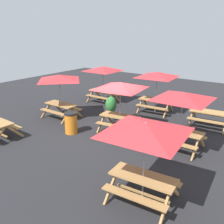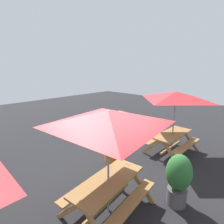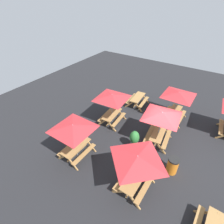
{
  "view_description": "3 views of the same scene",
  "coord_description": "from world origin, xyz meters",
  "px_view_note": "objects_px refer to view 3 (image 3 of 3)",
  "views": [
    {
      "loc": [
        -6.14,
        8.65,
        4.5
      ],
      "look_at": [
        0.14,
        -0.16,
        0.9
      ],
      "focal_mm": 40.0,
      "sensor_mm": 36.0,
      "label": 1
    },
    {
      "loc": [
        -2.5,
        -2.6,
        3.09
      ],
      "look_at": [
        3.75,
        3.4,
        0.9
      ],
      "focal_mm": 28.0,
      "sensor_mm": 36.0,
      "label": 2
    },
    {
      "loc": [
        8.01,
        1.73,
        8.0
      ],
      "look_at": [
        -0.29,
        -3.76,
        0.9
      ],
      "focal_mm": 28.0,
      "sensor_mm": 36.0,
      "label": 3
    }
  ],
  "objects_px": {
    "picnic_table_2": "(112,99)",
    "potted_plant_0": "(134,139)",
    "picnic_table_7": "(138,99)",
    "picnic_table_1": "(73,129)",
    "picnic_table_5": "(162,117)",
    "picnic_table_4": "(178,96)",
    "picnic_table_3": "(137,161)",
    "trash_bin_orange": "(173,165)"
  },
  "relations": [
    {
      "from": "trash_bin_orange",
      "to": "picnic_table_2",
      "type": "bearing_deg",
      "value": -109.71
    },
    {
      "from": "picnic_table_2",
      "to": "picnic_table_3",
      "type": "relative_size",
      "value": 1.21
    },
    {
      "from": "picnic_table_3",
      "to": "picnic_table_4",
      "type": "distance_m",
      "value": 6.46
    },
    {
      "from": "picnic_table_1",
      "to": "trash_bin_orange",
      "type": "relative_size",
      "value": 2.89
    },
    {
      "from": "picnic_table_1",
      "to": "picnic_table_7",
      "type": "xyz_separation_m",
      "value": [
        -6.78,
        0.44,
        -1.43
      ]
    },
    {
      "from": "picnic_table_7",
      "to": "picnic_table_5",
      "type": "bearing_deg",
      "value": 38.87
    },
    {
      "from": "picnic_table_5",
      "to": "potted_plant_0",
      "type": "height_order",
      "value": "picnic_table_5"
    },
    {
      "from": "picnic_table_1",
      "to": "picnic_table_4",
      "type": "relative_size",
      "value": 1.0
    },
    {
      "from": "picnic_table_3",
      "to": "picnic_table_7",
      "type": "distance_m",
      "value": 7.63
    },
    {
      "from": "picnic_table_3",
      "to": "picnic_table_7",
      "type": "bearing_deg",
      "value": -153.43
    },
    {
      "from": "picnic_table_3",
      "to": "picnic_table_5",
      "type": "bearing_deg",
      "value": -175.14
    },
    {
      "from": "potted_plant_0",
      "to": "picnic_table_5",
      "type": "bearing_deg",
      "value": 140.64
    },
    {
      "from": "trash_bin_orange",
      "to": "potted_plant_0",
      "type": "xyz_separation_m",
      "value": [
        -0.45,
        -2.47,
        0.2
      ]
    },
    {
      "from": "picnic_table_2",
      "to": "picnic_table_1",
      "type": "bearing_deg",
      "value": -3.83
    },
    {
      "from": "picnic_table_2",
      "to": "potted_plant_0",
      "type": "height_order",
      "value": "picnic_table_2"
    },
    {
      "from": "picnic_table_7",
      "to": "potted_plant_0",
      "type": "xyz_separation_m",
      "value": [
        4.41,
        1.99,
        0.13
      ]
    },
    {
      "from": "picnic_table_1",
      "to": "picnic_table_4",
      "type": "distance_m",
      "value": 7.38
    },
    {
      "from": "picnic_table_1",
      "to": "picnic_table_2",
      "type": "bearing_deg",
      "value": -179.16
    },
    {
      "from": "picnic_table_5",
      "to": "picnic_table_7",
      "type": "bearing_deg",
      "value": -143.3
    },
    {
      "from": "picnic_table_2",
      "to": "trash_bin_orange",
      "type": "bearing_deg",
      "value": 66.04
    },
    {
      "from": "picnic_table_1",
      "to": "picnic_table_3",
      "type": "relative_size",
      "value": 1.21
    },
    {
      "from": "picnic_table_4",
      "to": "picnic_table_5",
      "type": "relative_size",
      "value": 1.01
    },
    {
      "from": "picnic_table_7",
      "to": "trash_bin_orange",
      "type": "relative_size",
      "value": 1.94
    },
    {
      "from": "picnic_table_4",
      "to": "trash_bin_orange",
      "type": "bearing_deg",
      "value": 16.87
    },
    {
      "from": "picnic_table_2",
      "to": "picnic_table_3",
      "type": "distance_m",
      "value": 5.22
    },
    {
      "from": "picnic_table_2",
      "to": "picnic_table_4",
      "type": "xyz_separation_m",
      "value": [
        -2.78,
        3.58,
        0.0
      ]
    },
    {
      "from": "picnic_table_2",
      "to": "potted_plant_0",
      "type": "distance_m",
      "value": 3.08
    },
    {
      "from": "picnic_table_7",
      "to": "picnic_table_3",
      "type": "bearing_deg",
      "value": 21.17
    },
    {
      "from": "picnic_table_7",
      "to": "picnic_table_1",
      "type": "bearing_deg",
      "value": -8.21
    },
    {
      "from": "picnic_table_3",
      "to": "picnic_table_7",
      "type": "xyz_separation_m",
      "value": [
        -6.76,
        -3.24,
        -1.43
      ]
    },
    {
      "from": "picnic_table_1",
      "to": "picnic_table_7",
      "type": "distance_m",
      "value": 6.94
    },
    {
      "from": "picnic_table_1",
      "to": "trash_bin_orange",
      "type": "bearing_deg",
      "value": 111.84
    },
    {
      "from": "picnic_table_1",
      "to": "picnic_table_2",
      "type": "height_order",
      "value": "same"
    },
    {
      "from": "picnic_table_2",
      "to": "picnic_table_7",
      "type": "distance_m",
      "value": 3.43
    },
    {
      "from": "picnic_table_5",
      "to": "picnic_table_7",
      "type": "height_order",
      "value": "picnic_table_5"
    },
    {
      "from": "picnic_table_1",
      "to": "picnic_table_3",
      "type": "distance_m",
      "value": 3.69
    },
    {
      "from": "picnic_table_1",
      "to": "picnic_table_5",
      "type": "bearing_deg",
      "value": 136.72
    },
    {
      "from": "picnic_table_5",
      "to": "picnic_table_2",
      "type": "bearing_deg",
      "value": -98.1
    },
    {
      "from": "picnic_table_5",
      "to": "picnic_table_3",
      "type": "bearing_deg",
      "value": -2.71
    },
    {
      "from": "potted_plant_0",
      "to": "picnic_table_2",
      "type": "bearing_deg",
      "value": -118.16
    },
    {
      "from": "picnic_table_7",
      "to": "potted_plant_0",
      "type": "bearing_deg",
      "value": 19.85
    },
    {
      "from": "picnic_table_1",
      "to": "picnic_table_4",
      "type": "bearing_deg",
      "value": 151.69
    }
  ]
}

